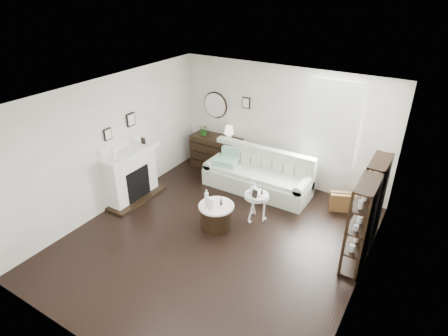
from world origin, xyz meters
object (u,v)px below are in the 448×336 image
Objects in this scene: dresser at (216,153)px; pedestal_table at (257,196)px; sofa at (258,177)px; drum_table at (216,215)px.

dresser reaches higher than pedestal_table.
sofa is at bearing -15.99° from dresser.
pedestal_table is at bearing -65.08° from sofa.
dresser is 2.14× the size of pedestal_table.
drum_table is 1.16× the size of pedestal_table.
pedestal_table is (1.89, -1.49, 0.12)m from dresser.
sofa is 1.70m from drum_table.
drum_table is at bearing -91.34° from sofa.
dresser is 2.49m from drum_table.
dresser is at bearing 164.01° from sofa.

